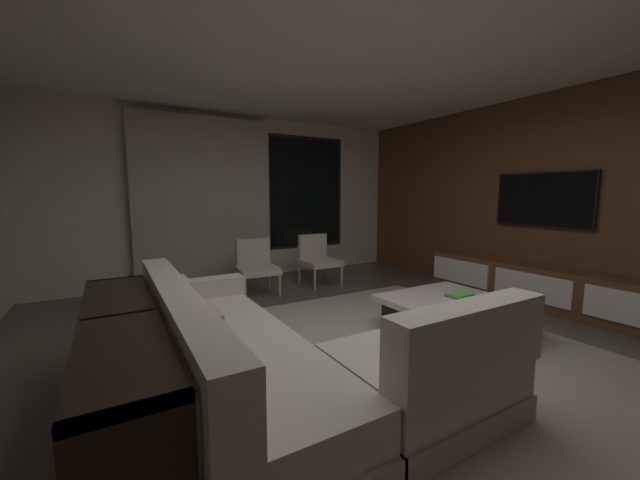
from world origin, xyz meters
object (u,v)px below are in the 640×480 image
(book_stack_on_coffee_table, at_px, (460,295))
(mounted_tv, at_px, (543,200))
(accent_chair_by_curtain, at_px, (256,264))
(console_table_behind_couch, at_px, (123,368))
(sectional_couch, at_px, (279,362))
(coffee_table, at_px, (452,317))
(accent_chair_near_window, at_px, (317,257))
(media_console, at_px, (544,288))

(book_stack_on_coffee_table, bearing_deg, mounted_tv, 5.78)
(accent_chair_by_curtain, distance_m, console_table_behind_couch, 3.09)
(mounted_tv, xyz_separation_m, console_table_behind_couch, (-4.80, -0.29, -0.93))
(accent_chair_by_curtain, bearing_deg, book_stack_on_coffee_table, -61.90)
(sectional_couch, bearing_deg, book_stack_on_coffee_table, 6.50)
(coffee_table, xyz_separation_m, console_table_behind_couch, (-2.92, -0.09, 0.23))
(book_stack_on_coffee_table, bearing_deg, accent_chair_by_curtain, 118.10)
(coffee_table, xyz_separation_m, accent_chair_near_window, (-0.12, 2.51, 0.25))
(console_table_behind_couch, bearing_deg, book_stack_on_coffee_table, 2.13)
(accent_chair_near_window, height_order, mounted_tv, mounted_tv)
(accent_chair_near_window, xyz_separation_m, console_table_behind_couch, (-2.79, -2.60, -0.01))
(accent_chair_near_window, bearing_deg, media_console, -53.93)
(accent_chair_by_curtain, height_order, media_console, accent_chair_by_curtain)
(accent_chair_near_window, bearing_deg, book_stack_on_coffee_table, -84.11)
(accent_chair_near_window, relative_size, media_console, 0.25)
(console_table_behind_couch, bearing_deg, mounted_tv, 3.46)
(coffee_table, xyz_separation_m, mounted_tv, (1.89, 0.20, 1.16))
(accent_chair_near_window, relative_size, accent_chair_by_curtain, 1.00)
(sectional_couch, xyz_separation_m, book_stack_on_coffee_table, (2.14, 0.24, 0.09))
(accent_chair_near_window, xyz_separation_m, mounted_tv, (2.01, -2.31, 0.92))
(sectional_couch, relative_size, media_console, 0.81)
(coffee_table, distance_m, accent_chair_by_curtain, 2.73)
(accent_chair_by_curtain, xyz_separation_m, mounted_tv, (3.05, -2.25, 0.92))
(book_stack_on_coffee_table, bearing_deg, media_console, -0.76)
(coffee_table, xyz_separation_m, accent_chair_by_curtain, (-1.16, 2.46, 0.25))
(accent_chair_near_window, distance_m, mounted_tv, 3.19)
(media_console, bearing_deg, mounted_tv, 47.55)
(sectional_couch, xyz_separation_m, accent_chair_near_window, (1.88, 2.73, 0.14))
(accent_chair_by_curtain, bearing_deg, console_table_behind_couch, -124.55)
(accent_chair_near_window, height_order, media_console, accent_chair_near_window)
(book_stack_on_coffee_table, relative_size, accent_chair_by_curtain, 0.30)
(sectional_couch, xyz_separation_m, console_table_behind_couch, (-0.91, 0.13, 0.13))
(book_stack_on_coffee_table, height_order, accent_chair_near_window, accent_chair_near_window)
(sectional_couch, distance_m, accent_chair_near_window, 3.32)
(sectional_couch, bearing_deg, media_console, 3.44)
(coffee_table, distance_m, media_console, 1.71)
(media_console, distance_m, console_table_behind_couch, 4.62)
(media_console, bearing_deg, coffee_table, -179.78)
(book_stack_on_coffee_table, height_order, console_table_behind_couch, console_table_behind_couch)
(sectional_couch, bearing_deg, accent_chair_near_window, 55.42)
(accent_chair_by_curtain, distance_m, mounted_tv, 3.90)
(sectional_couch, distance_m, console_table_behind_couch, 0.93)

